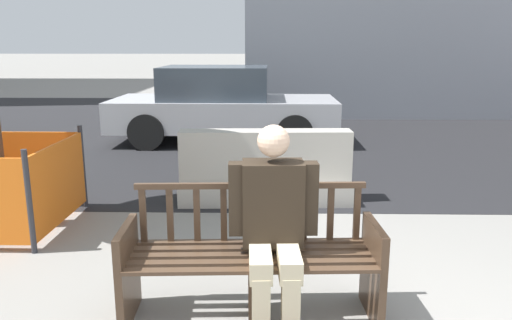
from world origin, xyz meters
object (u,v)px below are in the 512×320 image
Objects in this scene: seated_person at (274,222)px; jersey_barrier_centre at (265,172)px; street_bench at (251,261)px; car_sedan_far at (222,105)px.

jersey_barrier_centre is at bearing 91.33° from seated_person.
jersey_barrier_centre is (-0.06, 2.66, -0.35)m from seated_person.
street_bench is at bearing 161.21° from seated_person.
car_sedan_far is at bearing 96.77° from street_bench.
street_bench is at bearing -91.90° from jersey_barrier_centre.
street_bench is 0.41× the size of car_sedan_far.
seated_person reaches higher than street_bench.
seated_person is 0.65× the size of jersey_barrier_centre.
car_sedan_far is (-0.84, 3.70, 0.35)m from jersey_barrier_centre.
car_sedan_far is (-0.90, 6.36, 0.00)m from seated_person.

